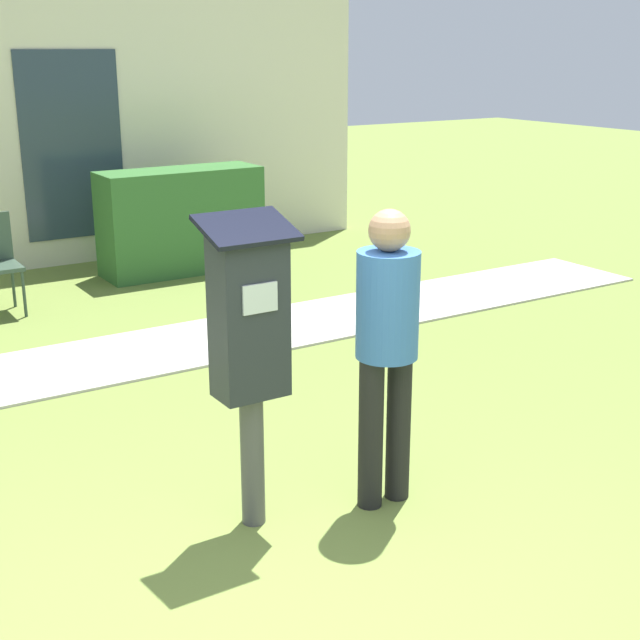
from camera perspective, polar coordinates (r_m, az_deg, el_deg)
name	(u,v)px	position (r m, az deg, el deg)	size (l,w,h in m)	color
ground_plane	(280,631)	(3.94, -2.60, -19.29)	(40.00, 40.00, 0.00)	olive
sidewalk	(38,372)	(6.96, -17.60, -3.22)	(12.00, 1.10, 0.02)	#B7B2A8
parking_meter	(249,333)	(4.29, -4.54, -0.85)	(0.44, 0.31, 1.59)	#4C4C4C
person_standing	(387,336)	(4.52, 4.31, -1.05)	(0.32, 0.32, 1.58)	black
hedge_row	(181,221)	(9.65, -8.86, 6.29)	(1.71, 0.60, 1.10)	#33662D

